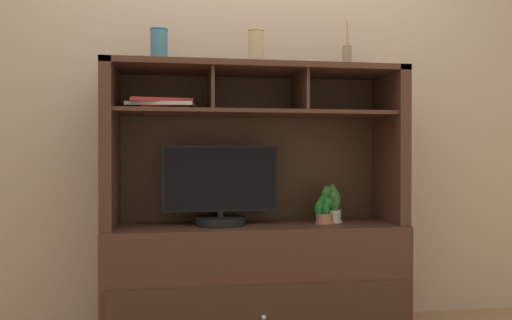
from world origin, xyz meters
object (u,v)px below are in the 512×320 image
(media_console, at_px, (256,251))
(tv_monitor, at_px, (220,191))
(magazine_stack_left, at_px, (162,105))
(potted_orchid, at_px, (324,210))
(ceramic_vase, at_px, (256,48))
(accent_vase, at_px, (159,46))
(potted_fern, at_px, (331,204))
(diffuser_bottle, at_px, (347,57))

(media_console, relative_size, tv_monitor, 2.55)
(magazine_stack_left, bearing_deg, potted_orchid, -0.79)
(tv_monitor, height_order, ceramic_vase, ceramic_vase)
(media_console, bearing_deg, tv_monitor, -177.85)
(magazine_stack_left, height_order, ceramic_vase, ceramic_vase)
(media_console, distance_m, tv_monitor, 0.38)
(potted_orchid, relative_size, accent_vase, 0.82)
(tv_monitor, distance_m, potted_fern, 0.62)
(ceramic_vase, bearing_deg, accent_vase, 177.04)
(potted_fern, relative_size, ceramic_vase, 1.06)
(magazine_stack_left, xyz_separation_m, diffuser_bottle, (1.01, 0.02, 0.28))
(ceramic_vase, distance_m, accent_vase, 0.51)
(tv_monitor, distance_m, accent_vase, 0.83)
(tv_monitor, xyz_separation_m, potted_fern, (0.62, 0.03, -0.08))
(potted_orchid, distance_m, potted_fern, 0.08)
(potted_orchid, distance_m, accent_vase, 1.24)
(potted_orchid, relative_size, magazine_stack_left, 0.43)
(potted_fern, bearing_deg, magazine_stack_left, -177.74)
(potted_orchid, height_order, magazine_stack_left, magazine_stack_left)
(potted_fern, xyz_separation_m, ceramic_vase, (-0.43, -0.02, 0.85))
(tv_monitor, bearing_deg, potted_fern, 2.41)
(magazine_stack_left, height_order, accent_vase, accent_vase)
(diffuser_bottle, bearing_deg, ceramic_vase, -178.85)
(media_console, height_order, accent_vase, accent_vase)
(magazine_stack_left, relative_size, ceramic_vase, 1.85)
(potted_orchid, bearing_deg, media_console, 175.45)
(magazine_stack_left, xyz_separation_m, ceramic_vase, (0.50, 0.01, 0.31))
(potted_orchid, xyz_separation_m, ceramic_vase, (-0.37, 0.02, 0.87))
(potted_orchid, xyz_separation_m, diffuser_bottle, (0.14, 0.03, 0.84))
(tv_monitor, distance_m, ceramic_vase, 0.79)
(media_console, bearing_deg, ceramic_vase, -90.00)
(magazine_stack_left, height_order, diffuser_bottle, diffuser_bottle)
(potted_fern, bearing_deg, diffuser_bottle, -9.70)
(potted_fern, relative_size, magazine_stack_left, 0.58)
(potted_fern, relative_size, accent_vase, 1.10)
(magazine_stack_left, xyz_separation_m, accent_vase, (-0.01, 0.04, 0.31))
(media_console, distance_m, potted_fern, 0.49)
(potted_orchid, distance_m, diffuser_bottle, 0.86)
(tv_monitor, bearing_deg, media_console, 2.15)
(potted_orchid, relative_size, diffuser_bottle, 0.58)
(media_console, relative_size, potted_orchid, 10.01)
(magazine_stack_left, relative_size, diffuser_bottle, 1.35)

